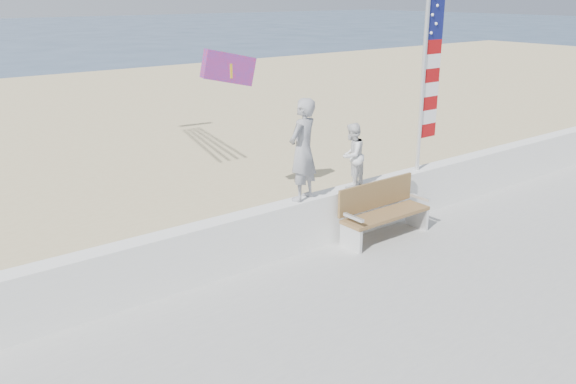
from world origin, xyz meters
The scene contains 8 objects.
ground centered at (0.00, 0.00, 0.00)m, with size 220.00×220.00×0.00m, color #314763.
sand centered at (0.00, 9.00, 0.04)m, with size 90.00×40.00×0.08m, color #C8B585.
seawall centered at (0.00, 2.00, 0.63)m, with size 30.00×0.35×0.90m, color white.
adult centered at (0.66, 2.00, 1.93)m, with size 0.62×0.41×1.71m, color gray.
child centered at (1.78, 2.00, 1.66)m, with size 0.56×0.44×1.15m, color silver.
bench centered at (2.14, 1.55, 0.69)m, with size 1.80×0.57×1.00m.
flag centered at (3.68, 2.00, 2.99)m, with size 0.50×0.08×3.50m.
parafoil_kite centered at (0.92, 4.58, 3.00)m, with size 1.11×0.53×0.74m.
Camera 1 is at (-5.47, -5.52, 4.41)m, focal length 38.00 mm.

